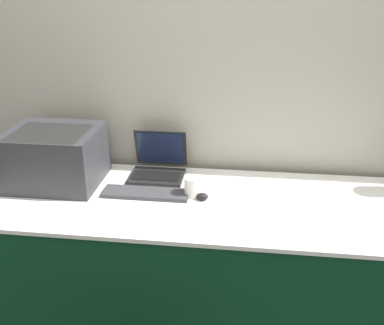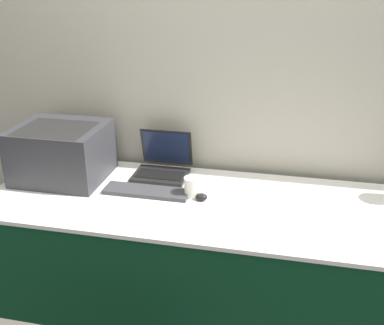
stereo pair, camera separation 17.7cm
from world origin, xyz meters
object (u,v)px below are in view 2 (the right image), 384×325
at_px(external_keyboard, 146,191).
at_px(coffee_cup, 192,187).
at_px(mouse, 201,197).
at_px(printer, 62,150).
at_px(laptop_left, 163,165).

bearing_deg(external_keyboard, coffee_cup, 3.91).
relative_size(coffee_cup, mouse, 1.76).
distance_m(printer, mouse, 0.79).
bearing_deg(mouse, coffee_cup, 150.56).
relative_size(laptop_left, external_keyboard, 0.67).
xyz_separation_m(coffee_cup, mouse, (0.05, -0.03, -0.03)).
height_order(printer, mouse, printer).
relative_size(printer, laptop_left, 1.59).
xyz_separation_m(external_keyboard, mouse, (0.28, -0.01, 0.01)).
bearing_deg(printer, external_keyboard, -10.76).
distance_m(printer, coffee_cup, 0.73).
bearing_deg(mouse, printer, 172.08).
height_order(laptop_left, external_keyboard, laptop_left).
bearing_deg(laptop_left, mouse, -44.60).
xyz_separation_m(printer, mouse, (0.77, -0.11, -0.14)).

